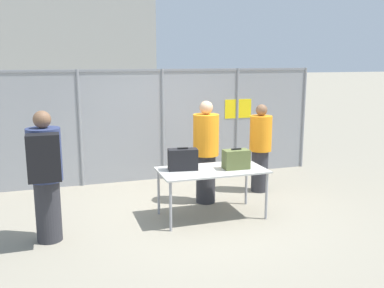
{
  "coord_description": "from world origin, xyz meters",
  "views": [
    {
      "loc": [
        -2.06,
        -6.09,
        2.43
      ],
      "look_at": [
        0.05,
        0.45,
        1.05
      ],
      "focal_mm": 40.0,
      "sensor_mm": 36.0,
      "label": 1
    }
  ],
  "objects_px": {
    "inspection_table": "(212,173)",
    "traveler_hooded": "(45,172)",
    "security_worker_near": "(206,151)",
    "suitcase_olive": "(236,159)",
    "utility_trailer": "(213,144)",
    "security_worker_far": "(260,147)",
    "suitcase_black": "(183,159)"
  },
  "relations": [
    {
      "from": "suitcase_black",
      "to": "utility_trailer",
      "type": "height_order",
      "value": "suitcase_black"
    },
    {
      "from": "traveler_hooded",
      "to": "inspection_table",
      "type": "bearing_deg",
      "value": 9.76
    },
    {
      "from": "suitcase_black",
      "to": "security_worker_near",
      "type": "relative_size",
      "value": 0.27
    },
    {
      "from": "security_worker_near",
      "to": "utility_trailer",
      "type": "xyz_separation_m",
      "value": [
        1.27,
        3.01,
        -0.54
      ]
    },
    {
      "from": "inspection_table",
      "to": "suitcase_black",
      "type": "relative_size",
      "value": 3.51
    },
    {
      "from": "suitcase_black",
      "to": "security_worker_near",
      "type": "distance_m",
      "value": 0.82
    },
    {
      "from": "security_worker_near",
      "to": "utility_trailer",
      "type": "relative_size",
      "value": 0.53
    },
    {
      "from": "utility_trailer",
      "to": "security_worker_near",
      "type": "bearing_deg",
      "value": -112.85
    },
    {
      "from": "inspection_table",
      "to": "security_worker_far",
      "type": "distance_m",
      "value": 1.63
    },
    {
      "from": "suitcase_olive",
      "to": "inspection_table",
      "type": "bearing_deg",
      "value": 168.44
    },
    {
      "from": "traveler_hooded",
      "to": "utility_trailer",
      "type": "distance_m",
      "value": 5.51
    },
    {
      "from": "security_worker_far",
      "to": "inspection_table",
      "type": "bearing_deg",
      "value": 9.93
    },
    {
      "from": "traveler_hooded",
      "to": "security_worker_far",
      "type": "xyz_separation_m",
      "value": [
        3.71,
        1.18,
        -0.14
      ]
    },
    {
      "from": "traveler_hooded",
      "to": "suitcase_olive",
      "type": "bearing_deg",
      "value": 7.52
    },
    {
      "from": "security_worker_near",
      "to": "suitcase_olive",
      "type": "bearing_deg",
      "value": 111.71
    },
    {
      "from": "inspection_table",
      "to": "suitcase_black",
      "type": "height_order",
      "value": "suitcase_black"
    },
    {
      "from": "security_worker_near",
      "to": "utility_trailer",
      "type": "distance_m",
      "value": 3.31
    },
    {
      "from": "security_worker_near",
      "to": "suitcase_black",
      "type": "bearing_deg",
      "value": 50.4
    },
    {
      "from": "traveler_hooded",
      "to": "suitcase_black",
      "type": "bearing_deg",
      "value": 13.96
    },
    {
      "from": "suitcase_olive",
      "to": "traveler_hooded",
      "type": "relative_size",
      "value": 0.22
    },
    {
      "from": "traveler_hooded",
      "to": "utility_trailer",
      "type": "xyz_separation_m",
      "value": [
        3.82,
        3.92,
        -0.62
      ]
    },
    {
      "from": "suitcase_black",
      "to": "inspection_table",
      "type": "bearing_deg",
      "value": -13.85
    },
    {
      "from": "security_worker_far",
      "to": "utility_trailer",
      "type": "bearing_deg",
      "value": -118.66
    },
    {
      "from": "suitcase_olive",
      "to": "security_worker_near",
      "type": "distance_m",
      "value": 0.79
    },
    {
      "from": "inspection_table",
      "to": "traveler_hooded",
      "type": "xyz_separation_m",
      "value": [
        -2.4,
        -0.22,
        0.27
      ]
    },
    {
      "from": "security_worker_near",
      "to": "utility_trailer",
      "type": "bearing_deg",
      "value": -107.26
    },
    {
      "from": "suitcase_olive",
      "to": "utility_trailer",
      "type": "height_order",
      "value": "suitcase_olive"
    },
    {
      "from": "suitcase_black",
      "to": "suitcase_olive",
      "type": "relative_size",
      "value": 1.17
    },
    {
      "from": "suitcase_olive",
      "to": "utility_trailer",
      "type": "distance_m",
      "value": 3.95
    },
    {
      "from": "suitcase_black",
      "to": "security_worker_far",
      "type": "height_order",
      "value": "security_worker_far"
    },
    {
      "from": "inspection_table",
      "to": "utility_trailer",
      "type": "bearing_deg",
      "value": 69.03
    },
    {
      "from": "suitcase_black",
      "to": "utility_trailer",
      "type": "xyz_separation_m",
      "value": [
        1.85,
        3.59,
        -0.57
      ]
    }
  ]
}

